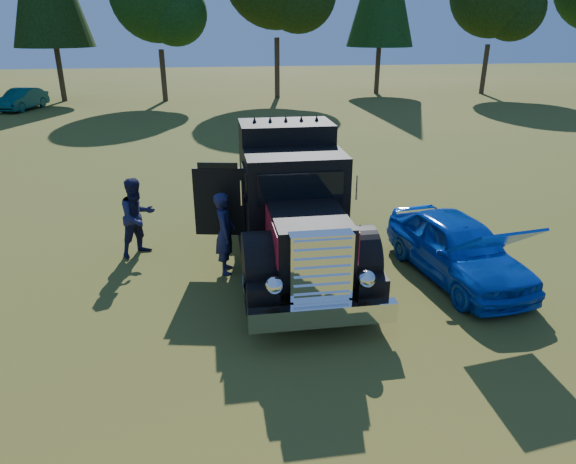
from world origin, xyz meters
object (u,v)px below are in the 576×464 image
Objects in this scene: spectator_near at (225,233)px; spectator_far at (138,217)px; hotrod_coupe at (458,248)px; distant_teal_car at (22,99)px; diamond_t_truck at (291,208)px.

spectator_far reaches higher than spectator_near.
hotrod_coupe is at bearing -58.22° from spectator_far.
diamond_t_truck is at bearing -46.17° from distant_teal_car.
spectator_far is at bearing 165.02° from diamond_t_truck.
hotrod_coupe is 2.33× the size of spectator_far.
hotrod_coupe is 4.91m from spectator_near.
spectator_far is (-3.43, 0.92, -0.36)m from diamond_t_truck.
diamond_t_truck is 1.82× the size of distant_teal_car.
spectator_near is 2.31m from spectator_far.
diamond_t_truck is 27.87m from distant_teal_car.
spectator_near reaches higher than distant_teal_car.
spectator_far is (-6.75, 2.23, 0.24)m from hotrod_coupe.
diamond_t_truck reaches higher than hotrod_coupe.
hotrod_coupe is (3.33, -1.32, -0.60)m from diamond_t_truck.
spectator_far is (-1.95, 1.24, 0.02)m from spectator_near.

